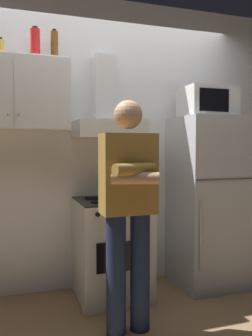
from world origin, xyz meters
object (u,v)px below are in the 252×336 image
at_px(range_hood, 107,116).
at_px(refrigerator, 207,202).
at_px(microwave, 207,103).
at_px(person_standing, 128,206).
at_px(bottle_spice_jar, 0,48).
at_px(bottle_soda_red, 35,43).
at_px(stove_oven, 112,248).
at_px(upper_cabinet, 13,94).
at_px(bottle_beer_brown, 54,46).

bearing_deg(range_hood, refrigerator, -7.55).
relative_size(microwave, person_standing, 0.29).
xyz_separation_m(range_hood, bottle_spice_jar, (-0.89, 0.02, 0.52)).
height_order(bottle_spice_jar, bottle_soda_red, bottle_soda_red).
height_order(stove_oven, microwave, microwave).
bearing_deg(bottle_spice_jar, stove_oven, -9.50).
bearing_deg(bottle_soda_red, refrigerator, -3.77).
distance_m(bottle_spice_jar, bottle_soda_red, 0.28).
bearing_deg(range_hood, microwave, -6.46).
distance_m(upper_cabinet, bottle_beer_brown, 0.55).
bearing_deg(bottle_soda_red, microwave, -3.11).
xyz_separation_m(stove_oven, microwave, (0.95, 0.02, 1.31)).
relative_size(upper_cabinet, range_hood, 1.20).
distance_m(stove_oven, refrigerator, 1.02).
xyz_separation_m(person_standing, bottle_spice_jar, (-0.84, 0.75, 1.22)).
bearing_deg(range_hood, upper_cabinet, -179.91).
distance_m(upper_cabinet, refrigerator, 2.00).
height_order(range_hood, bottle_spice_jar, bottle_spice_jar).
xyz_separation_m(range_hood, microwave, (0.95, -0.11, 0.14)).
bearing_deg(microwave, person_standing, -148.00).
bearing_deg(bottle_soda_red, range_hood, 2.08).
distance_m(refrigerator, microwave, 0.94).
xyz_separation_m(bottle_beer_brown, bottle_soda_red, (-0.16, -0.04, -0.00)).
xyz_separation_m(upper_cabinet, bottle_spice_jar, (-0.09, 0.02, 0.37)).
bearing_deg(bottle_spice_jar, microwave, -4.04).
bearing_deg(range_hood, stove_oven, -90.00).
xyz_separation_m(range_hood, refrigerator, (0.95, -0.13, -0.80)).
distance_m(refrigerator, person_standing, 1.17).
relative_size(stove_oven, refrigerator, 0.55).
distance_m(upper_cabinet, microwave, 1.75).
relative_size(person_standing, bottle_soda_red, 6.46).
relative_size(stove_oven, bottle_spice_jar, 5.70).
distance_m(person_standing, bottle_soda_red, 1.56).
bearing_deg(microwave, range_hood, 173.54).
bearing_deg(upper_cabinet, microwave, -3.48).
distance_m(range_hood, bottle_soda_red, 0.84).
height_order(range_hood, bottle_soda_red, bottle_soda_red).
distance_m(bottle_beer_brown, bottle_soda_red, 0.17).
height_order(upper_cabinet, stove_oven, upper_cabinet).
xyz_separation_m(upper_cabinet, person_standing, (0.75, -0.73, -0.85)).
relative_size(microwave, bottle_beer_brown, 1.82).
distance_m(range_hood, person_standing, 1.01).
relative_size(bottle_spice_jar, bottle_soda_red, 0.60).
distance_m(bottle_spice_jar, bottle_beer_brown, 0.44).
relative_size(stove_oven, range_hood, 1.17).
distance_m(stove_oven, person_standing, 0.77).
bearing_deg(range_hood, bottle_beer_brown, 177.36).
bearing_deg(bottle_beer_brown, stove_oven, -17.86).
relative_size(refrigerator, bottle_soda_red, 6.30).
bearing_deg(bottle_beer_brown, bottle_spice_jar, 179.82).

